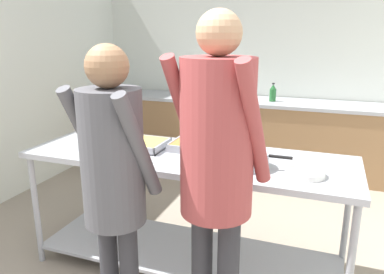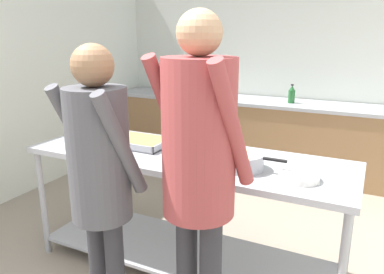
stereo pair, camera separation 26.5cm
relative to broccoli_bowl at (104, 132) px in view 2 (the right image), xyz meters
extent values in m
cube|color=silver|center=(0.83, 2.60, 0.40)|extent=(4.58, 0.06, 2.65)
cube|color=silver|center=(-1.43, 0.61, 0.40)|extent=(0.06, 4.11, 2.65)
cube|color=olive|center=(0.83, 2.23, -0.50)|extent=(4.42, 0.62, 0.85)
cube|color=#9EA0A8|center=(0.83, 2.23, -0.06)|extent=(4.42, 0.65, 0.04)
cube|color=black|center=(0.53, 2.23, -0.05)|extent=(0.54, 0.45, 0.02)
cube|color=#9EA0A8|center=(0.79, -0.10, -0.06)|extent=(2.27, 0.74, 0.04)
cube|color=#9EA0A8|center=(0.79, -0.10, -0.81)|extent=(2.19, 0.66, 0.02)
cylinder|color=#9EA0A8|center=(-0.29, -0.42, -0.50)|extent=(0.04, 0.04, 0.85)
cylinder|color=#9EA0A8|center=(-0.29, 0.22, -0.50)|extent=(0.04, 0.04, 0.85)
cylinder|color=#9EA0A8|center=(1.88, 0.22, -0.50)|extent=(0.04, 0.04, 0.85)
cylinder|color=#B2B2B7|center=(0.00, 0.00, -0.01)|extent=(0.23, 0.23, 0.06)
sphere|color=#2D702D|center=(0.03, -0.01, 0.04)|extent=(0.07, 0.07, 0.07)
sphere|color=#2D702D|center=(-0.02, 0.06, 0.04)|extent=(0.05, 0.05, 0.05)
sphere|color=#2D702D|center=(-0.01, -0.02, 0.04)|extent=(0.07, 0.07, 0.07)
cube|color=#9EA0A8|center=(0.37, -0.07, -0.03)|extent=(0.45, 0.30, 0.01)
cube|color=gold|center=(0.37, -0.07, -0.01)|extent=(0.42, 0.28, 0.04)
cube|color=#9EA0A8|center=(0.37, -0.21, -0.01)|extent=(0.45, 0.01, 0.05)
cube|color=#9EA0A8|center=(0.37, 0.08, -0.01)|extent=(0.45, 0.01, 0.05)
cube|color=#9EA0A8|center=(0.16, -0.07, -0.01)|extent=(0.01, 0.30, 0.05)
cube|color=#9EA0A8|center=(0.59, -0.07, -0.01)|extent=(0.01, 0.30, 0.05)
cube|color=#9EA0A8|center=(0.82, 0.06, -0.03)|extent=(0.37, 0.33, 0.01)
cube|color=#9E6B33|center=(0.82, 0.06, -0.01)|extent=(0.34, 0.31, 0.04)
cube|color=#9EA0A8|center=(0.82, -0.10, -0.01)|extent=(0.37, 0.01, 0.05)
cube|color=#9EA0A8|center=(0.82, 0.22, -0.01)|extent=(0.37, 0.01, 0.05)
cube|color=#9EA0A8|center=(0.64, 0.06, -0.01)|extent=(0.01, 0.33, 0.05)
cube|color=#9EA0A8|center=(1.00, 0.06, -0.01)|extent=(0.01, 0.33, 0.05)
cylinder|color=#9EA0A8|center=(1.24, -0.20, 0.01)|extent=(0.26, 0.26, 0.10)
cylinder|color=beige|center=(1.24, -0.20, 0.05)|extent=(0.23, 0.23, 0.01)
cylinder|color=black|center=(1.44, -0.20, 0.05)|extent=(0.14, 0.02, 0.02)
cylinder|color=white|center=(1.59, -0.23, -0.03)|extent=(0.23, 0.23, 0.01)
cylinder|color=white|center=(1.59, -0.23, -0.02)|extent=(0.23, 0.23, 0.01)
cylinder|color=white|center=(1.59, -0.23, -0.01)|extent=(0.23, 0.23, 0.01)
cylinder|color=#2D2D33|center=(0.62, -0.86, -0.55)|extent=(0.10, 0.10, 0.75)
cylinder|color=#4C4C51|center=(0.52, -0.85, 0.25)|extent=(0.12, 0.32, 0.56)
cylinder|color=#4C4C51|center=(0.86, -0.90, 0.25)|extent=(0.12, 0.32, 0.56)
cylinder|color=#4C4C51|center=(0.69, -0.87, 0.17)|extent=(0.32, 0.32, 0.69)
sphere|color=#8C6647|center=(0.69, -0.87, 0.62)|extent=(0.21, 0.21, 0.21)
cylinder|color=#993D3D|center=(1.01, -0.70, 0.38)|extent=(0.15, 0.35, 0.62)
cylinder|color=#993D3D|center=(1.38, -0.79, 0.38)|extent=(0.15, 0.35, 0.62)
cylinder|color=#993D3D|center=(1.19, -0.74, 0.29)|extent=(0.36, 0.36, 0.77)
sphere|color=tan|center=(1.19, -0.74, 0.77)|extent=(0.21, 0.21, 0.21)
cylinder|color=#23602D|center=(1.03, 2.21, 0.04)|extent=(0.08, 0.08, 0.15)
cone|color=#23602D|center=(1.03, 2.21, 0.14)|extent=(0.07, 0.07, 0.06)
cylinder|color=black|center=(1.03, 2.21, 0.18)|extent=(0.03, 0.03, 0.02)
camera|label=1|loc=(1.68, -2.40, 0.77)|focal=35.00mm
camera|label=2|loc=(1.92, -2.29, 0.77)|focal=35.00mm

